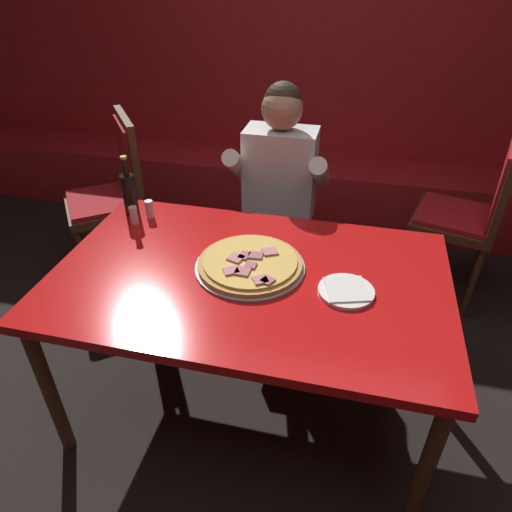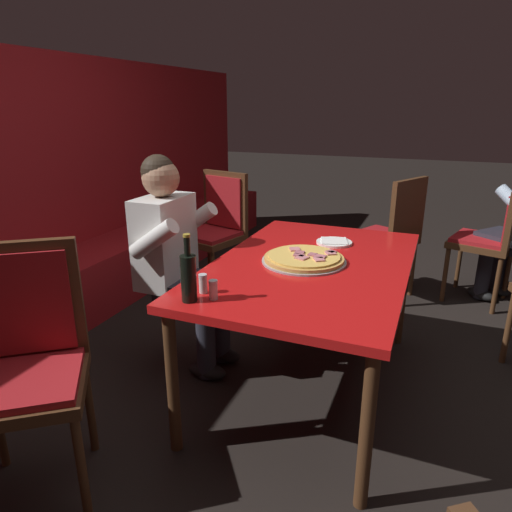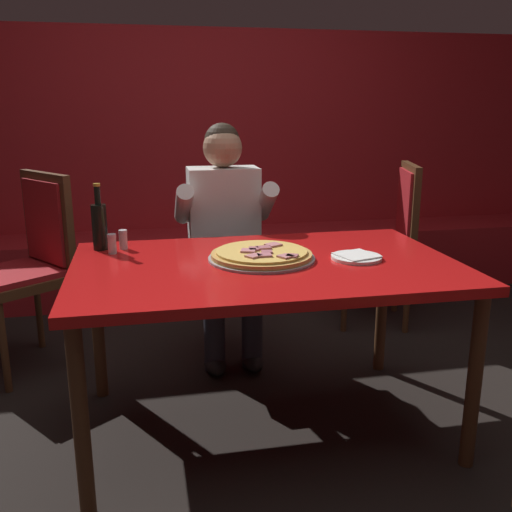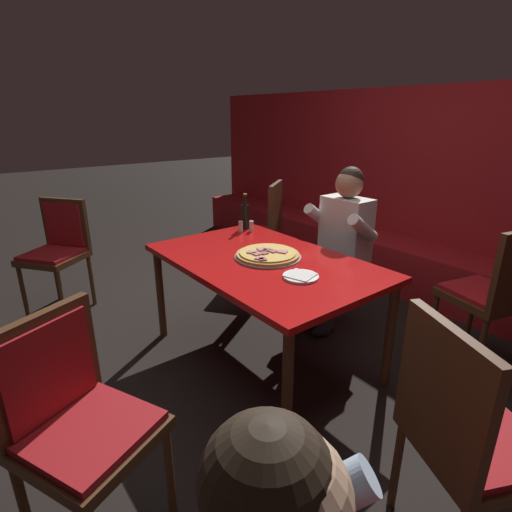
{
  "view_description": "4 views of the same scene",
  "coord_description": "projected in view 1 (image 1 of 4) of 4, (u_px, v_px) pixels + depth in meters",
  "views": [
    {
      "loc": [
        0.36,
        -1.4,
        1.81
      ],
      "look_at": [
        0.01,
        0.06,
        0.8
      ],
      "focal_mm": 32.0,
      "sensor_mm": 36.0,
      "label": 1
    },
    {
      "loc": [
        -2.2,
        -0.58,
        1.54
      ],
      "look_at": [
        -0.19,
        0.24,
        0.81
      ],
      "focal_mm": 32.0,
      "sensor_mm": 36.0,
      "label": 2
    },
    {
      "loc": [
        -0.48,
        -2.18,
        1.37
      ],
      "look_at": [
        -0.03,
        0.04,
        0.77
      ],
      "focal_mm": 40.0,
      "sensor_mm": 36.0,
      "label": 3
    },
    {
      "loc": [
        1.9,
        -1.55,
        1.64
      ],
      "look_at": [
        -0.11,
        0.02,
        0.74
      ],
      "focal_mm": 28.0,
      "sensor_mm": 36.0,
      "label": 4
    }
  ],
  "objects": [
    {
      "name": "dining_chair_far_left",
      "position": [
        473.0,
        209.0,
        2.55
      ],
      "size": [
        0.54,
        0.54,
        1.02
      ],
      "color": "#4C2D19",
      "rests_on": "ground_plane"
    },
    {
      "name": "pizza",
      "position": [
        250.0,
        264.0,
        1.82
      ],
      "size": [
        0.44,
        0.44,
        0.05
      ],
      "color": "#9E9EA3",
      "rests_on": "main_dining_table"
    },
    {
      "name": "main_dining_table",
      "position": [
        250.0,
        287.0,
        1.83
      ],
      "size": [
        1.55,
        0.98,
        0.75
      ],
      "color": "#4C2D19",
      "rests_on": "ground_plane"
    },
    {
      "name": "diner_seated_blue_shirt",
      "position": [
        277.0,
        195.0,
        2.46
      ],
      "size": [
        0.53,
        0.53,
        1.27
      ],
      "color": "black",
      "rests_on": "ground_plane"
    },
    {
      "name": "plate_white_paper",
      "position": [
        346.0,
        291.0,
        1.69
      ],
      "size": [
        0.21,
        0.21,
        0.02
      ],
      "color": "white",
      "rests_on": "main_dining_table"
    },
    {
      "name": "shaker_red_pepper_flakes",
      "position": [
        150.0,
        210.0,
        2.15
      ],
      "size": [
        0.04,
        0.04,
        0.09
      ],
      "color": "silver",
      "rests_on": "main_dining_table"
    },
    {
      "name": "shaker_parmesan",
      "position": [
        134.0,
        216.0,
        2.1
      ],
      "size": [
        0.04,
        0.04,
        0.09
      ],
      "color": "silver",
      "rests_on": "main_dining_table"
    },
    {
      "name": "beer_bottle",
      "position": [
        129.0,
        193.0,
        2.14
      ],
      "size": [
        0.07,
        0.07,
        0.29
      ],
      "color": "black",
      "rests_on": "main_dining_table"
    },
    {
      "name": "ground_plane",
      "position": [
        251.0,
        398.0,
        2.22
      ],
      "size": [
        24.0,
        24.0,
        0.0
      ],
      "primitive_type": "plane",
      "color": "black"
    },
    {
      "name": "dining_chair_side_aisle",
      "position": [
        115.0,
        188.0,
        2.78
      ],
      "size": [
        0.62,
        0.62,
        1.03
      ],
      "color": "#4C2D19",
      "rests_on": "ground_plane"
    },
    {
      "name": "booth_bench",
      "position": [
        307.0,
        191.0,
        3.59
      ],
      "size": [
        6.46,
        0.48,
        0.46
      ],
      "primitive_type": "cube",
      "color": "#A3191E",
      "rests_on": "ground_plane"
    },
    {
      "name": "booth_wall_panel",
      "position": [
        319.0,
        86.0,
        3.44
      ],
      "size": [
        6.8,
        0.16,
        1.9
      ],
      "primitive_type": "cube",
      "color": "#A3191E",
      "rests_on": "ground_plane"
    }
  ]
}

